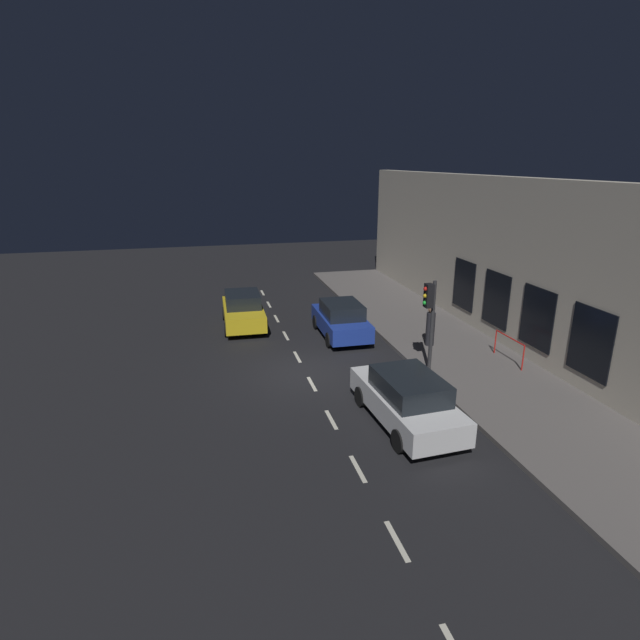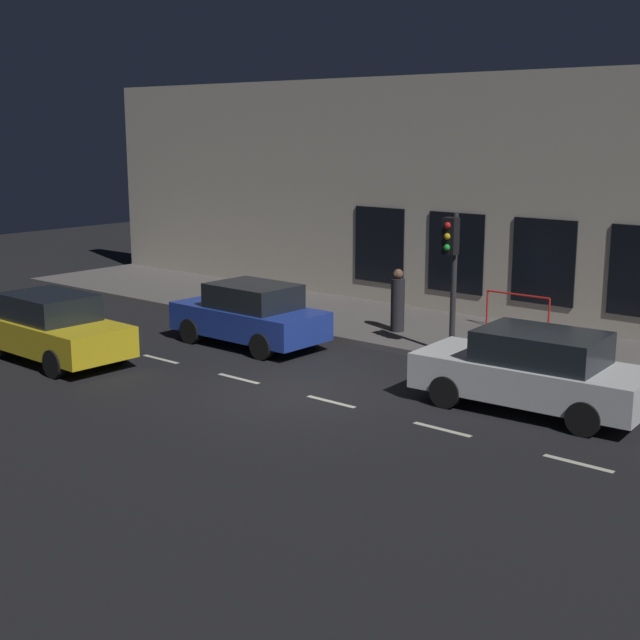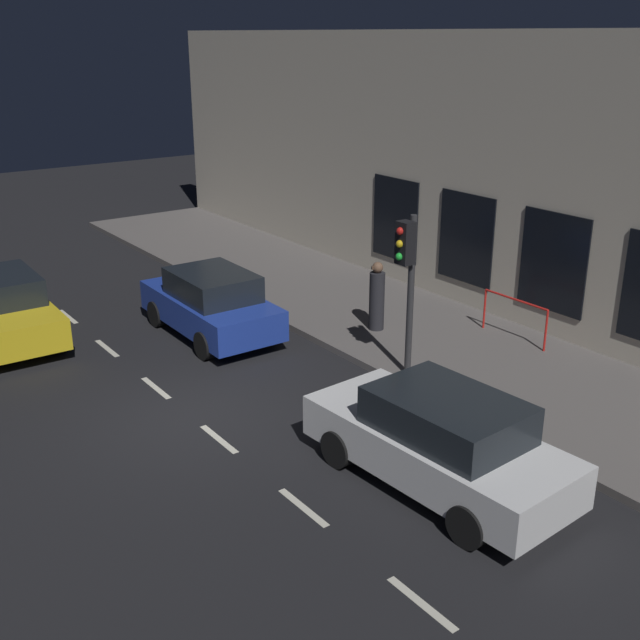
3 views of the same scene
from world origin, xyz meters
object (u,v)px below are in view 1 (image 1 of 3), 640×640
Objects in this scene: parked_car_0 at (341,319)px; pedestrian_0 at (430,327)px; traffic_light at (430,309)px; parked_car_2 at (407,399)px; parked_car_1 at (243,310)px.

pedestrian_0 reaches higher than parked_car_0.
traffic_light reaches higher than parked_car_0.
traffic_light is at bearing -67.14° from parked_car_0.
parked_car_2 is (-0.27, -7.85, 0.00)m from parked_car_0.
parked_car_2 is (-2.15, -3.22, -1.67)m from traffic_light.
parked_car_0 is 0.99× the size of parked_car_1.
parked_car_0 is at bearing 84.62° from parked_car_2.
traffic_light is 4.22m from parked_car_2.
parked_car_1 is 2.50× the size of pedestrian_0.
parked_car_2 is (3.76, -10.32, 0.00)m from parked_car_1.
parked_car_0 is 7.86m from parked_car_2.
parked_car_2 is at bearing -123.79° from traffic_light.
pedestrian_0 is (3.41, 5.57, 0.12)m from parked_car_2.
traffic_light is 2.02× the size of pedestrian_0.
pedestrian_0 is (7.17, -4.76, 0.12)m from parked_car_1.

